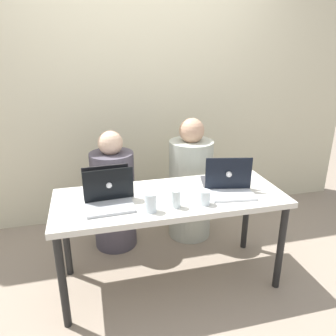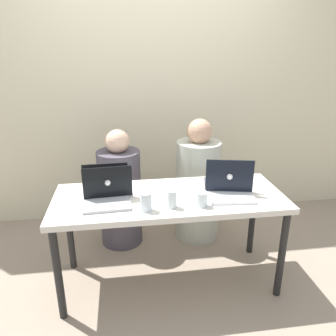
{
  "view_description": "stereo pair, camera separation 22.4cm",
  "coord_description": "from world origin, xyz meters",
  "px_view_note": "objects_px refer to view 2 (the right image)",
  "views": [
    {
      "loc": [
        -0.52,
        -1.97,
        1.66
      ],
      "look_at": [
        0.0,
        0.06,
        0.88
      ],
      "focal_mm": 35.0,
      "sensor_mm": 36.0,
      "label": 1
    },
    {
      "loc": [
        -0.3,
        -2.02,
        1.66
      ],
      "look_at": [
        0.0,
        0.06,
        0.88
      ],
      "focal_mm": 35.0,
      "sensor_mm": 36.0,
      "label": 2
    }
  ],
  "objects_px": {
    "person_on_left": "(120,194)",
    "laptop_front_left": "(107,194)",
    "water_glass_center": "(172,200)",
    "water_glass_right": "(202,200)",
    "laptop_back_right": "(228,182)",
    "laptop_back_left": "(108,188)",
    "person_on_right": "(198,187)",
    "water_glass_left": "(146,203)",
    "laptop_front_right": "(231,189)"
  },
  "relations": [
    {
      "from": "laptop_back_right",
      "to": "laptop_front_left",
      "type": "bearing_deg",
      "value": 18.27
    },
    {
      "from": "laptop_back_right",
      "to": "water_glass_center",
      "type": "distance_m",
      "value": 0.5
    },
    {
      "from": "person_on_left",
      "to": "person_on_right",
      "type": "relative_size",
      "value": 0.94
    },
    {
      "from": "person_on_left",
      "to": "laptop_front_left",
      "type": "relative_size",
      "value": 3.32
    },
    {
      "from": "person_on_right",
      "to": "water_glass_right",
      "type": "distance_m",
      "value": 0.83
    },
    {
      "from": "person_on_right",
      "to": "laptop_back_right",
      "type": "distance_m",
      "value": 0.61
    },
    {
      "from": "laptop_front_left",
      "to": "person_on_left",
      "type": "bearing_deg",
      "value": 80.06
    },
    {
      "from": "laptop_front_right",
      "to": "person_on_right",
      "type": "bearing_deg",
      "value": 102.94
    },
    {
      "from": "laptop_back_right",
      "to": "person_on_right",
      "type": "bearing_deg",
      "value": -68.44
    },
    {
      "from": "laptop_front_left",
      "to": "water_glass_right",
      "type": "bearing_deg",
      "value": -16.65
    },
    {
      "from": "laptop_back_left",
      "to": "water_glass_right",
      "type": "xyz_separation_m",
      "value": [
        0.6,
        -0.26,
        -0.01
      ]
    },
    {
      "from": "laptop_back_right",
      "to": "laptop_back_left",
      "type": "bearing_deg",
      "value": 10.72
    },
    {
      "from": "person_on_right",
      "to": "water_glass_left",
      "type": "height_order",
      "value": "person_on_right"
    },
    {
      "from": "laptop_back_right",
      "to": "water_glass_center",
      "type": "height_order",
      "value": "laptop_back_right"
    },
    {
      "from": "person_on_left",
      "to": "water_glass_left",
      "type": "relative_size",
      "value": 8.68
    },
    {
      "from": "person_on_right",
      "to": "water_glass_left",
      "type": "distance_m",
      "value": 0.98
    },
    {
      "from": "person_on_left",
      "to": "laptop_front_left",
      "type": "height_order",
      "value": "person_on_left"
    },
    {
      "from": "person_on_right",
      "to": "water_glass_left",
      "type": "bearing_deg",
      "value": 51.81
    },
    {
      "from": "person_on_left",
      "to": "water_glass_left",
      "type": "distance_m",
      "value": 0.86
    },
    {
      "from": "laptop_back_left",
      "to": "water_glass_center",
      "type": "xyz_separation_m",
      "value": [
        0.41,
        -0.25,
        -0.0
      ]
    },
    {
      "from": "person_on_left",
      "to": "laptop_front_left",
      "type": "distance_m",
      "value": 0.7
    },
    {
      "from": "person_on_left",
      "to": "water_glass_center",
      "type": "distance_m",
      "value": 0.89
    },
    {
      "from": "person_on_left",
      "to": "water_glass_center",
      "type": "xyz_separation_m",
      "value": [
        0.34,
        -0.77,
        0.29
      ]
    },
    {
      "from": "water_glass_center",
      "to": "water_glass_left",
      "type": "distance_m",
      "value": 0.17
    },
    {
      "from": "laptop_back_left",
      "to": "laptop_front_right",
      "type": "height_order",
      "value": "laptop_back_left"
    },
    {
      "from": "water_glass_right",
      "to": "water_glass_left",
      "type": "bearing_deg",
      "value": -177.96
    },
    {
      "from": "laptop_front_left",
      "to": "water_glass_center",
      "type": "height_order",
      "value": "laptop_front_left"
    },
    {
      "from": "person_on_left",
      "to": "water_glass_left",
      "type": "height_order",
      "value": "person_on_left"
    },
    {
      "from": "person_on_left",
      "to": "laptop_back_left",
      "type": "height_order",
      "value": "person_on_left"
    },
    {
      "from": "laptop_back_left",
      "to": "water_glass_right",
      "type": "relative_size",
      "value": 3.56
    },
    {
      "from": "person_on_right",
      "to": "water_glass_center",
      "type": "xyz_separation_m",
      "value": [
        -0.35,
        -0.77,
        0.26
      ]
    },
    {
      "from": "person_on_left",
      "to": "laptop_front_left",
      "type": "bearing_deg",
      "value": 67.2
    },
    {
      "from": "person_on_left",
      "to": "laptop_back_left",
      "type": "bearing_deg",
      "value": 66.17
    },
    {
      "from": "person_on_left",
      "to": "laptop_back_left",
      "type": "relative_size",
      "value": 3.07
    },
    {
      "from": "water_glass_right",
      "to": "laptop_front_left",
      "type": "bearing_deg",
      "value": 166.24
    },
    {
      "from": "water_glass_right",
      "to": "laptop_back_right",
      "type": "bearing_deg",
      "value": 43.57
    },
    {
      "from": "water_glass_center",
      "to": "water_glass_right",
      "type": "relative_size",
      "value": 1.21
    },
    {
      "from": "laptop_back_right",
      "to": "laptop_front_left",
      "type": "distance_m",
      "value": 0.86
    },
    {
      "from": "person_on_left",
      "to": "water_glass_center",
      "type": "relative_size",
      "value": 9.03
    },
    {
      "from": "person_on_left",
      "to": "laptop_back_right",
      "type": "relative_size",
      "value": 2.8
    },
    {
      "from": "person_on_right",
      "to": "water_glass_center",
      "type": "height_order",
      "value": "person_on_right"
    },
    {
      "from": "water_glass_left",
      "to": "person_on_right",
      "type": "bearing_deg",
      "value": 56.73
    },
    {
      "from": "water_glass_center",
      "to": "water_glass_left",
      "type": "bearing_deg",
      "value": -173.82
    },
    {
      "from": "laptop_back_right",
      "to": "laptop_front_left",
      "type": "relative_size",
      "value": 1.19
    },
    {
      "from": "laptop_back_left",
      "to": "laptop_front_left",
      "type": "relative_size",
      "value": 1.08
    },
    {
      "from": "laptop_front_right",
      "to": "water_glass_right",
      "type": "distance_m",
      "value": 0.26
    },
    {
      "from": "person_on_left",
      "to": "water_glass_center",
      "type": "height_order",
      "value": "person_on_left"
    },
    {
      "from": "person_on_right",
      "to": "laptop_front_right",
      "type": "height_order",
      "value": "person_on_right"
    },
    {
      "from": "laptop_front_right",
      "to": "laptop_back_left",
      "type": "bearing_deg",
      "value": 177.12
    },
    {
      "from": "laptop_front_left",
      "to": "water_glass_right",
      "type": "distance_m",
      "value": 0.62
    }
  ]
}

